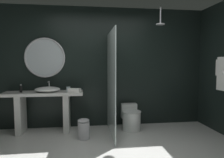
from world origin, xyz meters
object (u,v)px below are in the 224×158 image
round_wall_mirror (45,58)px  toilet (131,118)px  rain_shower_head (160,22)px  folded_hand_towel (74,90)px  soap_dispenser (21,89)px  waste_bin (84,129)px  tumbler_cup (68,89)px  vessel_sink (48,89)px

round_wall_mirror → toilet: 2.21m
round_wall_mirror → rain_shower_head: rain_shower_head is taller
round_wall_mirror → folded_hand_towel: size_ratio=3.62×
soap_dispenser → waste_bin: (1.22, -0.46, -0.70)m
soap_dispenser → round_wall_mirror: bearing=29.8°
soap_dispenser → rain_shower_head: (2.74, -0.24, 1.31)m
round_wall_mirror → waste_bin: round_wall_mirror is taller
soap_dispenser → round_wall_mirror: 0.79m
tumbler_cup → waste_bin: (0.30, -0.44, -0.68)m
tumbler_cup → waste_bin: bearing=-55.6°
vessel_sink → rain_shower_head: bearing=-6.2°
vessel_sink → waste_bin: vessel_sink is taller
vessel_sink → soap_dispenser: (-0.51, -0.01, 0.02)m
vessel_sink → folded_hand_towel: bearing=-13.1°
waste_bin → vessel_sink: bearing=146.8°
waste_bin → folded_hand_towel: (-0.18, 0.34, 0.67)m
round_wall_mirror → toilet: round_wall_mirror is taller
soap_dispenser → toilet: (2.21, -0.06, -0.65)m
soap_dispenser → toilet: bearing=-1.6°
soap_dispenser → waste_bin: 1.48m
waste_bin → tumbler_cup: bearing=124.4°
tumbler_cup → folded_hand_towel: (0.13, -0.10, -0.01)m
round_wall_mirror → toilet: bearing=-9.7°
rain_shower_head → toilet: 2.05m
rain_shower_head → waste_bin: size_ratio=0.91×
round_wall_mirror → waste_bin: size_ratio=2.21×
tumbler_cup → folded_hand_towel: bearing=-38.0°
vessel_sink → rain_shower_head: 2.62m
round_wall_mirror → folded_hand_towel: (0.62, -0.36, -0.65)m
tumbler_cup → round_wall_mirror: round_wall_mirror is taller
toilet → waste_bin: size_ratio=1.48×
folded_hand_towel → tumbler_cup: bearing=142.0°
tumbler_cup → soap_dispenser: size_ratio=0.65×
folded_hand_towel → waste_bin: bearing=-62.8°
waste_bin → soap_dispenser: bearing=159.3°
toilet → folded_hand_towel: 1.32m
round_wall_mirror → tumbler_cup: bearing=-28.2°
round_wall_mirror → rain_shower_head: (2.32, -0.48, 0.70)m
waste_bin → folded_hand_towel: folded_hand_towel is taller
tumbler_cup → round_wall_mirror: bearing=151.8°
soap_dispenser → toilet: size_ratio=0.29×
waste_bin → rain_shower_head: bearing=8.4°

